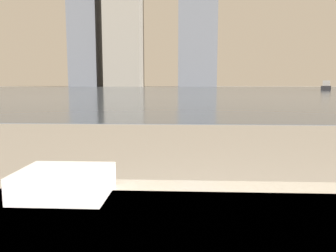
% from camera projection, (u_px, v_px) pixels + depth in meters
% --- Properties ---
extents(towel_stack, '(0.27, 0.22, 0.08)m').
position_uv_depth(towel_stack, '(65.00, 182.00, 1.00)').
color(towel_stack, white).
rests_on(towel_stack, bathtub).
extents(harbor_water, '(180.00, 110.00, 0.01)m').
position_uv_depth(harbor_water, '(183.00, 89.00, 61.60)').
color(harbor_water, slate).
rests_on(harbor_water, ground_plane).
extents(harbor_boat_0, '(2.62, 3.85, 1.37)m').
position_uv_depth(harbor_boat_0, '(326.00, 87.00, 45.83)').
color(harbor_boat_0, '#2D2D33').
rests_on(harbor_boat_0, harbor_water).
extents(skyline_tower_0, '(10.09, 9.30, 59.03)m').
position_uv_depth(skyline_tower_0, '(84.00, 2.00, 115.01)').
color(skyline_tower_0, slate).
rests_on(skyline_tower_0, ground_plane).
extents(skyline_tower_1, '(12.42, 13.97, 53.45)m').
position_uv_depth(skyline_tower_1, '(124.00, 10.00, 114.69)').
color(skyline_tower_1, gray).
rests_on(skyline_tower_1, ground_plane).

